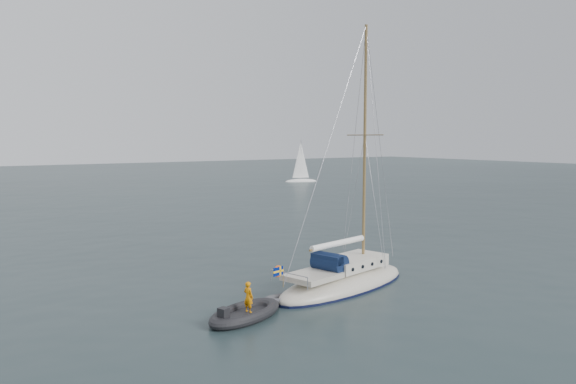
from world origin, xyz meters
TOP-DOWN VIEW (x-y plane):
  - ground at (0.00, 0.00)m, footprint 300.00×300.00m
  - sailboat at (1.66, -0.09)m, footprint 10.02×3.00m
  - dinghy at (-2.19, -0.63)m, footprint 2.56×1.16m
  - rib at (-5.05, -1.54)m, footprint 4.24×1.93m
  - distant_yacht_b at (40.29, 59.05)m, footprint 5.95×3.17m

SIDE VIEW (x-z plane):
  - ground at x=0.00m, z-range 0.00..0.00m
  - dinghy at x=-2.19m, z-range -0.02..0.34m
  - rib at x=-5.05m, z-range -0.54..1.05m
  - sailboat at x=1.66m, z-range -6.06..8.22m
  - distant_yacht_b at x=40.29m, z-range -0.57..7.31m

